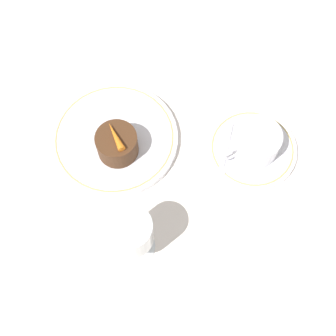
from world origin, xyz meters
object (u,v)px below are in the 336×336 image
Objects in this scene: coffee_cup at (256,142)px; dinner_plate at (115,138)px; fork at (203,113)px; wine_glass at (131,233)px; dessert_cake at (117,144)px.

dinner_plate is at bearing -31.86° from coffee_cup.
wine_glass is at bearing 37.81° from fork.
dinner_plate is 0.25m from coffee_cup.
wine_glass is at bearing 13.29° from coffee_cup.
dessert_cake is at bearing 80.45° from dinner_plate.
wine_glass is 0.61× the size of fork.
dessert_cake is (0.00, 0.03, 0.03)m from dinner_plate.
coffee_cup is 0.91× the size of wine_glass.
coffee_cup is at bearing -166.71° from wine_glass.
dinner_plate is at bearing -99.55° from dessert_cake.
dinner_plate is 0.21m from wine_glass.
coffee_cup is 0.55× the size of fork.
wine_glass is (0.05, 0.19, 0.07)m from dinner_plate.
coffee_cup reaches higher than fork.
coffee_cup is at bearing 148.14° from dinner_plate.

